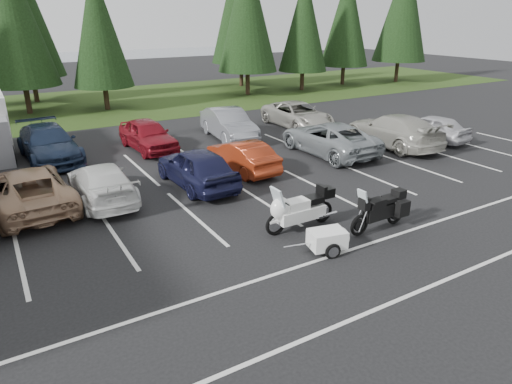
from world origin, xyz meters
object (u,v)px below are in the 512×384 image
object	(u,v)px
car_near_5	(242,156)
car_far_4	(298,115)
car_near_3	(102,183)
car_near_8	(431,128)
car_near_2	(29,189)
car_far_1	(49,144)
car_near_4	(197,167)
touring_motorcycle	(301,206)
cargo_trailer	(327,241)
car_far_2	(148,135)
car_far_3	(229,124)
adventure_motorcycle	(379,207)
car_near_7	(393,130)
car_near_6	(329,138)

from	to	relation	value
car_near_5	car_far_4	size ratio (longest dim) A/B	0.77
car_near_3	car_near_8	size ratio (longest dim) A/B	1.13
car_near_2	car_far_1	size ratio (longest dim) A/B	0.98
car_near_4	touring_motorcycle	xyz separation A→B (m)	(1.23, -5.28, -0.00)
cargo_trailer	car_far_1	bearing A→B (deg)	123.93
car_far_1	touring_motorcycle	distance (m)	13.35
car_near_3	car_far_2	distance (m)	6.78
car_near_4	car_near_2	bearing A→B (deg)	-10.61
car_near_4	car_far_2	world-z (taller)	car_near_4
car_near_2	car_far_3	distance (m)	11.72
car_near_8	touring_motorcycle	bearing A→B (deg)	16.96
car_far_1	adventure_motorcycle	xyz separation A→B (m)	(7.81, -13.39, -0.02)
adventure_motorcycle	car_far_3	bearing A→B (deg)	82.69
car_near_5	cargo_trailer	distance (m)	7.83
car_far_3	cargo_trailer	size ratio (longest dim) A/B	3.31
car_far_2	car_far_3	xyz separation A→B (m)	(4.53, -0.12, 0.05)
car_far_4	touring_motorcycle	xyz separation A→B (m)	(-8.23, -11.61, 0.05)
car_near_7	car_far_4	size ratio (longest dim) A/B	1.08
car_near_3	car_far_2	size ratio (longest dim) A/B	1.05
car_near_4	touring_motorcycle	bearing A→B (deg)	101.16
car_near_5	car_far_1	bearing A→B (deg)	-44.20
car_near_6	car_far_2	world-z (taller)	car_near_6
car_near_3	touring_motorcycle	world-z (taller)	touring_motorcycle
car_near_5	car_far_1	world-z (taller)	car_far_1
car_near_3	car_near_7	bearing A→B (deg)	-179.56
car_near_3	car_far_1	bearing A→B (deg)	-80.89
car_near_2	touring_motorcycle	distance (m)	9.50
car_near_8	car_far_3	distance (m)	10.99
car_near_7	car_far_3	xyz separation A→B (m)	(-6.60, 5.73, -0.02)
car_far_1	cargo_trailer	size ratio (longest dim) A/B	3.69
cargo_trailer	car_far_4	bearing A→B (deg)	69.52
car_near_2	cargo_trailer	distance (m)	10.49
car_near_4	car_far_3	xyz separation A→B (m)	(4.57, 6.01, 0.02)
car_near_3	car_near_7	size ratio (longest dim) A/B	0.82
car_far_4	car_far_1	bearing A→B (deg)	179.45
adventure_motorcycle	car_far_4	bearing A→B (deg)	62.99
car_near_3	car_near_6	xyz separation A→B (m)	(11.03, 0.48, 0.09)
car_near_4	car_far_2	distance (m)	6.13
car_near_3	car_near_8	distance (m)	17.41
car_near_4	car_near_8	bearing A→B (deg)	178.16
car_near_6	cargo_trailer	world-z (taller)	car_near_6
car_near_7	car_far_1	bearing A→B (deg)	-19.52
car_near_5	car_far_3	size ratio (longest dim) A/B	0.83
car_near_3	car_far_4	xyz separation A→B (m)	(13.07, 5.92, 0.06)
car_far_4	cargo_trailer	bearing A→B (deg)	-121.35
car_near_3	car_far_2	bearing A→B (deg)	-121.52
car_near_2	car_far_3	size ratio (longest dim) A/B	1.09
car_near_8	touring_motorcycle	size ratio (longest dim) A/B	1.46
car_far_1	car_near_4	bearing A→B (deg)	-59.74
car_near_2	car_far_2	size ratio (longest dim) A/B	1.19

